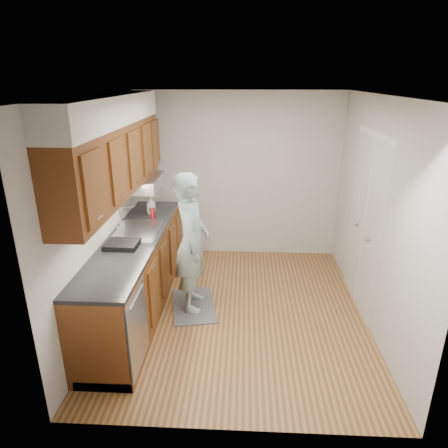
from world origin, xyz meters
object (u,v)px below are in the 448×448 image
soap_bottle_a (151,205)px  person (191,234)px  soap_bottle_b (151,205)px  dish_rack (122,245)px  soda_can (152,213)px

soap_bottle_a → person: bearing=-49.3°
person → soap_bottle_b: size_ratio=9.55×
dish_rack → soap_bottle_a: bearing=87.0°
soda_can → dish_rack: bearing=-97.6°
soap_bottle_b → dish_rack: 1.20m
person → soap_bottle_a: 0.98m
soap_bottle_b → person: bearing=-51.7°
soda_can → dish_rack: soda_can is taller
dish_rack → person: bearing=27.8°
person → soap_bottle_a: bearing=36.8°
soda_can → person: bearing=-45.2°
soap_bottle_b → dish_rack: bearing=-92.6°
soap_bottle_b → soda_can: soap_bottle_b is taller
soap_bottle_b → dish_rack: size_ratio=0.57×
soda_can → soap_bottle_b: bearing=106.4°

